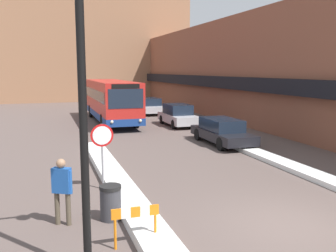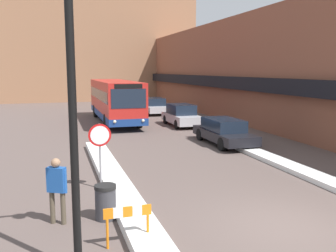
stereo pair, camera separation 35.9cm
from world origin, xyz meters
name	(u,v)px [view 1 (the left image)]	position (x,y,z in m)	size (l,w,h in m)	color
ground_plane	(289,226)	(0.00, 0.00, 0.00)	(160.00, 160.00, 0.00)	brown
building_row_right	(223,70)	(9.97, 24.00, 3.98)	(5.50, 60.00, 7.99)	brown
building_backdrop_far	(88,40)	(0.00, 44.17, 8.00)	(26.00, 8.00, 16.00)	#996B4C
snow_bank_left	(118,184)	(-3.60, 4.50, 0.14)	(0.90, 14.28, 0.27)	silver
snow_bank_right	(279,161)	(3.60, 5.68, 0.10)	(0.90, 12.91, 0.19)	silver
city_bus	(111,100)	(-1.06, 20.81, 1.73)	(2.56, 11.36, 3.17)	red
parked_car_front	(222,131)	(3.20, 10.36, 0.70)	(1.83, 4.78, 1.38)	black
parked_car_middle	(178,115)	(3.20, 17.44, 0.77)	(1.80, 4.38, 1.55)	#B7B7BC
parked_car_back	(150,106)	(3.20, 25.15, 0.73)	(1.94, 4.32, 1.46)	#B7B7BC
stop_sign	(102,142)	(-4.11, 4.52, 1.61)	(0.76, 0.08, 2.23)	gray
street_lamp	(98,82)	(-4.89, -0.67, 3.78)	(1.46, 0.36, 6.06)	black
pedestrian	(62,185)	(-5.54, 1.90, 1.06)	(0.52, 0.42, 1.76)	brown
trash_bin	(111,202)	(-4.31, 1.86, 0.48)	(0.59, 0.59, 0.95)	#38383D
construction_barricade	(135,218)	(-4.03, 0.13, 0.67)	(1.10, 0.06, 0.94)	orange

